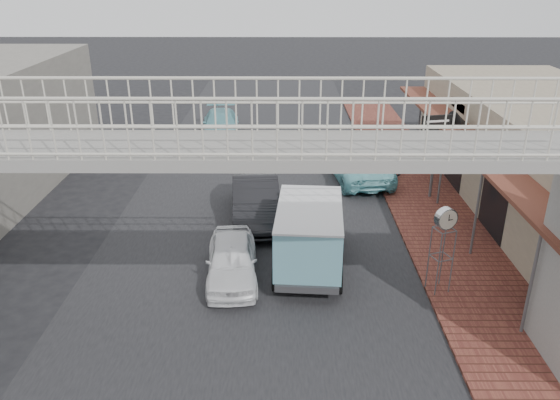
{
  "coord_description": "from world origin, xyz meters",
  "views": [
    {
      "loc": [
        0.98,
        -14.19,
        8.41
      ],
      "look_at": [
        0.89,
        1.28,
        1.8
      ],
      "focal_mm": 35.0,
      "sensor_mm": 36.0,
      "label": 1
    }
  ],
  "objects_px": {
    "motorcycle_far": "(383,165)",
    "motorcycle_near": "(379,157)",
    "arrow_sign": "(458,128)",
    "white_hatchback": "(232,260)",
    "angkot_van": "(309,228)",
    "street_clock": "(445,222)",
    "dark_sedan": "(256,199)",
    "angkot_curb": "(358,165)",
    "angkot_far": "(221,124)"
  },
  "relations": [
    {
      "from": "angkot_curb",
      "to": "motorcycle_near",
      "type": "distance_m",
      "value": 1.78
    },
    {
      "from": "white_hatchback",
      "to": "motorcycle_near",
      "type": "bearing_deg",
      "value": 54.41
    },
    {
      "from": "motorcycle_far",
      "to": "white_hatchback",
      "type": "bearing_deg",
      "value": 163.55
    },
    {
      "from": "angkot_curb",
      "to": "angkot_van",
      "type": "height_order",
      "value": "angkot_van"
    },
    {
      "from": "white_hatchback",
      "to": "arrow_sign",
      "type": "height_order",
      "value": "arrow_sign"
    },
    {
      "from": "angkot_van",
      "to": "arrow_sign",
      "type": "xyz_separation_m",
      "value": [
        5.82,
        5.47,
        1.53
      ]
    },
    {
      "from": "angkot_far",
      "to": "arrow_sign",
      "type": "height_order",
      "value": "arrow_sign"
    },
    {
      "from": "angkot_curb",
      "to": "angkot_far",
      "type": "relative_size",
      "value": 1.01
    },
    {
      "from": "arrow_sign",
      "to": "dark_sedan",
      "type": "bearing_deg",
      "value": -176.66
    },
    {
      "from": "dark_sedan",
      "to": "angkot_curb",
      "type": "distance_m",
      "value": 5.82
    },
    {
      "from": "angkot_curb",
      "to": "arrow_sign",
      "type": "relative_size",
      "value": 1.38
    },
    {
      "from": "angkot_far",
      "to": "motorcycle_far",
      "type": "xyz_separation_m",
      "value": [
        7.65,
        -6.23,
        -0.09
      ]
    },
    {
      "from": "angkot_curb",
      "to": "motorcycle_far",
      "type": "height_order",
      "value": "angkot_curb"
    },
    {
      "from": "angkot_van",
      "to": "arrow_sign",
      "type": "height_order",
      "value": "arrow_sign"
    },
    {
      "from": "angkot_far",
      "to": "dark_sedan",
      "type": "bearing_deg",
      "value": -82.81
    },
    {
      "from": "motorcycle_near",
      "to": "street_clock",
      "type": "bearing_deg",
      "value": -159.79
    },
    {
      "from": "arrow_sign",
      "to": "motorcycle_far",
      "type": "bearing_deg",
      "value": 124.88
    },
    {
      "from": "dark_sedan",
      "to": "street_clock",
      "type": "height_order",
      "value": "street_clock"
    },
    {
      "from": "white_hatchback",
      "to": "angkot_curb",
      "type": "distance_m",
      "value": 9.41
    },
    {
      "from": "dark_sedan",
      "to": "arrow_sign",
      "type": "relative_size",
      "value": 1.38
    },
    {
      "from": "white_hatchback",
      "to": "motorcycle_near",
      "type": "relative_size",
      "value": 2.1
    },
    {
      "from": "angkot_curb",
      "to": "street_clock",
      "type": "distance_m",
      "value": 9.09
    },
    {
      "from": "angkot_van",
      "to": "angkot_curb",
      "type": "bearing_deg",
      "value": 75.98
    },
    {
      "from": "dark_sedan",
      "to": "angkot_van",
      "type": "distance_m",
      "value": 3.92
    },
    {
      "from": "motorcycle_far",
      "to": "street_clock",
      "type": "height_order",
      "value": "street_clock"
    },
    {
      "from": "dark_sedan",
      "to": "angkot_curb",
      "type": "xyz_separation_m",
      "value": [
        4.2,
        4.02,
        -0.12
      ]
    },
    {
      "from": "motorcycle_far",
      "to": "angkot_curb",
      "type": "bearing_deg",
      "value": 117.23
    },
    {
      "from": "motorcycle_far",
      "to": "motorcycle_near",
      "type": "bearing_deg",
      "value": 18.44
    },
    {
      "from": "angkot_far",
      "to": "arrow_sign",
      "type": "xyz_separation_m",
      "value": [
        9.94,
        -8.41,
        2.17
      ]
    },
    {
      "from": "white_hatchback",
      "to": "angkot_far",
      "type": "relative_size",
      "value": 0.77
    },
    {
      "from": "motorcycle_far",
      "to": "arrow_sign",
      "type": "xyz_separation_m",
      "value": [
        2.29,
        -2.18,
        2.26
      ]
    },
    {
      "from": "white_hatchback",
      "to": "motorcycle_far",
      "type": "bearing_deg",
      "value": 50.8
    },
    {
      "from": "motorcycle_near",
      "to": "street_clock",
      "type": "height_order",
      "value": "street_clock"
    },
    {
      "from": "white_hatchback",
      "to": "street_clock",
      "type": "relative_size",
      "value": 1.43
    },
    {
      "from": "white_hatchback",
      "to": "angkot_van",
      "type": "relative_size",
      "value": 0.83
    },
    {
      "from": "white_hatchback",
      "to": "angkot_van",
      "type": "xyz_separation_m",
      "value": [
        2.27,
        0.67,
        0.7
      ]
    },
    {
      "from": "dark_sedan",
      "to": "motorcycle_far",
      "type": "distance_m",
      "value": 6.76
    },
    {
      "from": "angkot_curb",
      "to": "motorcycle_far",
      "type": "distance_m",
      "value": 1.11
    },
    {
      "from": "motorcycle_near",
      "to": "dark_sedan",
      "type": "bearing_deg",
      "value": 155.87
    },
    {
      "from": "dark_sedan",
      "to": "motorcycle_far",
      "type": "bearing_deg",
      "value": 33.56
    },
    {
      "from": "motorcycle_near",
      "to": "motorcycle_far",
      "type": "relative_size",
      "value": 1.06
    },
    {
      "from": "street_clock",
      "to": "motorcycle_near",
      "type": "bearing_deg",
      "value": 69.78
    },
    {
      "from": "angkot_curb",
      "to": "street_clock",
      "type": "height_order",
      "value": "street_clock"
    },
    {
      "from": "white_hatchback",
      "to": "angkot_van",
      "type": "distance_m",
      "value": 2.47
    },
    {
      "from": "motorcycle_near",
      "to": "white_hatchback",
      "type": "bearing_deg",
      "value": 168.94
    },
    {
      "from": "angkot_far",
      "to": "street_clock",
      "type": "height_order",
      "value": "street_clock"
    },
    {
      "from": "angkot_far",
      "to": "motorcycle_far",
      "type": "relative_size",
      "value": 2.87
    },
    {
      "from": "white_hatchback",
      "to": "dark_sedan",
      "type": "xyz_separation_m",
      "value": [
        0.5,
        4.13,
        0.16
      ]
    },
    {
      "from": "angkot_curb",
      "to": "angkot_far",
      "type": "xyz_separation_m",
      "value": [
        -6.55,
        6.4,
        0.02
      ]
    },
    {
      "from": "angkot_curb",
      "to": "angkot_far",
      "type": "height_order",
      "value": "angkot_far"
    }
  ]
}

